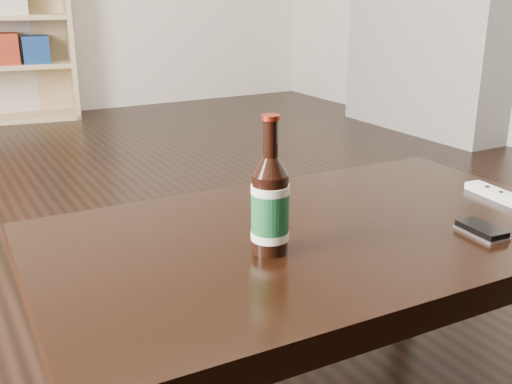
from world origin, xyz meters
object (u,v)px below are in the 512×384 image
bookshelf (10,12)px  phone (482,230)px  coffee_table (318,254)px  remote (495,194)px  beer_bottle (270,206)px

bookshelf → phone: size_ratio=13.33×
coffee_table → remote: 0.49m
phone → remote: 0.26m
bookshelf → remote: size_ratio=8.93×
beer_bottle → coffee_table: bearing=17.2°
phone → beer_bottle: bearing=166.2°
bookshelf → coffee_table: bookshelf is taller
beer_bottle → phone: size_ratio=2.41×
bookshelf → beer_bottle: size_ratio=5.52×
beer_bottle → remote: bearing=0.2°
phone → coffee_table: bearing=150.5°
remote → beer_bottle: bearing=-173.5°
bookshelf → phone: bearing=-76.8°
coffee_table → beer_bottle: beer_bottle is taller
bookshelf → phone: (0.29, -3.88, -0.31)m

